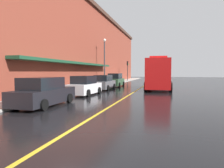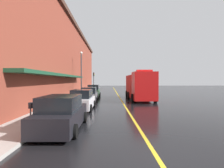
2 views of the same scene
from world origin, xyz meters
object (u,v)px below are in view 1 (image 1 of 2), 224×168
(traffic_light_near, at_px, (128,67))
(parking_meter_1, at_px, (18,89))
(parked_car_0, at_px, (44,93))
(fire_truck, at_px, (159,75))
(street_lamp_left, at_px, (104,57))
(parked_car_2, at_px, (104,83))
(parked_car_1, at_px, (85,86))
(parking_meter_0, at_px, (59,84))
(parked_car_3, at_px, (115,80))

(traffic_light_near, bearing_deg, parking_meter_1, -90.10)
(traffic_light_near, bearing_deg, parked_car_0, -87.91)
(fire_truck, relative_size, street_lamp_left, 1.30)
(parking_meter_1, bearing_deg, parked_car_0, 23.68)
(parked_car_2, distance_m, fire_truck, 6.66)
(parking_meter_1, bearing_deg, street_lamp_left, 91.72)
(parked_car_1, bearing_deg, parking_meter_0, 145.94)
(parked_car_0, height_order, traffic_light_near, traffic_light_near)
(parked_car_3, bearing_deg, parking_meter_0, 173.94)
(parked_car_3, xyz_separation_m, fire_truck, (6.28, -3.82, 0.91))
(parked_car_0, relative_size, parked_car_1, 1.11)
(parked_car_2, distance_m, parking_meter_1, 12.95)
(parked_car_1, xyz_separation_m, street_lamp_left, (-2.06, 13.04, 3.58))
(parked_car_1, bearing_deg, street_lamp_left, 10.62)
(parked_car_2, relative_size, parked_car_3, 1.06)
(parked_car_0, relative_size, street_lamp_left, 0.70)
(parked_car_3, distance_m, fire_truck, 7.41)
(parked_car_1, distance_m, parking_meter_0, 2.52)
(fire_truck, distance_m, street_lamp_left, 10.17)
(parked_car_0, xyz_separation_m, parked_car_1, (0.12, 6.33, -0.01))
(parked_car_3, height_order, parking_meter_1, parked_car_3)
(parked_car_3, bearing_deg, traffic_light_near, 4.73)
(parked_car_2, bearing_deg, street_lamp_left, 15.29)
(parked_car_1, xyz_separation_m, traffic_light_near, (-1.40, 28.62, 2.34))
(parking_meter_1, relative_size, street_lamp_left, 0.19)
(parking_meter_0, height_order, street_lamp_left, street_lamp_left)
(traffic_light_near, bearing_deg, parked_car_1, -87.19)
(parking_meter_0, distance_m, parking_meter_1, 4.88)
(parked_car_2, distance_m, traffic_light_near, 22.83)
(traffic_light_near, bearing_deg, parked_car_3, -85.29)
(parked_car_1, bearing_deg, fire_truck, -37.03)
(parking_meter_1, xyz_separation_m, traffic_light_near, (0.06, 35.54, 2.10))
(parked_car_1, xyz_separation_m, parking_meter_0, (-1.46, -2.04, 0.25))
(parked_car_0, distance_m, parking_meter_0, 4.50)
(parked_car_2, xyz_separation_m, fire_truck, (6.31, 1.89, 0.97))
(parked_car_0, xyz_separation_m, parked_car_2, (0.09, 12.28, -0.02))
(street_lamp_left, bearing_deg, parking_meter_1, -88.28)
(parked_car_0, height_order, parked_car_3, parked_car_3)
(parked_car_0, height_order, street_lamp_left, street_lamp_left)
(fire_truck, height_order, street_lamp_left, street_lamp_left)
(parked_car_3, height_order, traffic_light_near, traffic_light_near)
(parked_car_1, relative_size, traffic_light_near, 1.02)
(parked_car_1, bearing_deg, parked_car_2, 1.96)
(parked_car_0, distance_m, fire_truck, 15.58)
(parked_car_1, bearing_deg, parked_car_3, 1.65)
(parked_car_2, relative_size, street_lamp_left, 0.69)
(parked_car_1, distance_m, traffic_light_near, 28.75)
(fire_truck, bearing_deg, parking_meter_0, -38.42)
(parking_meter_1, distance_m, street_lamp_left, 20.25)
(parking_meter_0, bearing_deg, traffic_light_near, 89.88)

